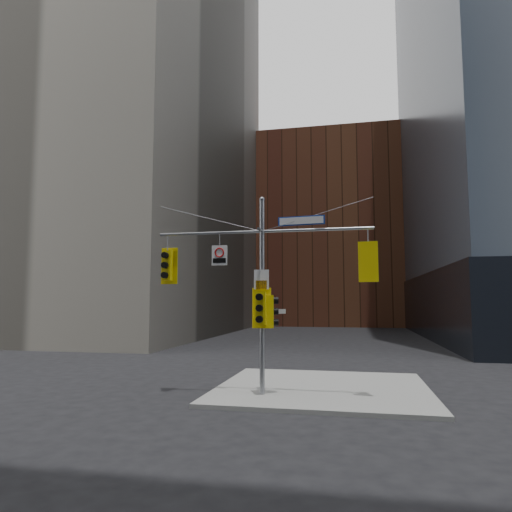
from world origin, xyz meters
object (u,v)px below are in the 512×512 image
at_px(traffic_light_east_arm, 369,262).
at_px(regulatory_sign_arm, 219,255).
at_px(traffic_light_west_arm, 167,266).
at_px(traffic_light_pole_front, 261,308).
at_px(signal_assembly, 262,274).
at_px(traffic_light_pole_side, 271,311).
at_px(street_sign_blade, 301,221).

height_order(traffic_light_east_arm, regulatory_sign_arm, regulatory_sign_arm).
height_order(traffic_light_west_arm, traffic_light_pole_front, traffic_light_west_arm).
xyz_separation_m(traffic_light_west_arm, traffic_light_east_arm, (7.48, -0.01, 0.00)).
relative_size(signal_assembly, traffic_light_pole_side, 6.81).
distance_m(traffic_light_east_arm, traffic_light_pole_front, 4.12).
bearing_deg(traffic_light_pole_front, traffic_light_west_arm, 175.46).
distance_m(signal_assembly, regulatory_sign_arm, 1.78).
height_order(traffic_light_west_arm, street_sign_blade, street_sign_blade).
distance_m(traffic_light_pole_front, street_sign_blade, 3.48).
distance_m(signal_assembly, street_sign_blade, 2.42).
bearing_deg(traffic_light_pole_front, traffic_light_pole_side, 40.64).
bearing_deg(traffic_light_pole_side, regulatory_sign_arm, 78.38).
distance_m(traffic_light_pole_side, street_sign_blade, 3.46).
relative_size(traffic_light_east_arm, traffic_light_pole_side, 1.20).
relative_size(traffic_light_east_arm, regulatory_sign_arm, 1.87).
xyz_separation_m(traffic_light_east_arm, street_sign_blade, (-2.34, 0.00, 1.55)).
bearing_deg(street_sign_blade, traffic_light_pole_front, -163.94).
distance_m(traffic_light_pole_side, regulatory_sign_arm, 2.86).
height_order(street_sign_blade, regulatory_sign_arm, street_sign_blade).
bearing_deg(signal_assembly, traffic_light_pole_front, -90.01).
xyz_separation_m(signal_assembly, traffic_light_east_arm, (3.79, 0.00, 0.38)).
bearing_deg(traffic_light_pole_front, street_sign_blade, 10.29).
height_order(signal_assembly, traffic_light_pole_side, signal_assembly).
bearing_deg(traffic_light_pole_side, traffic_light_east_arm, -103.04).
bearing_deg(signal_assembly, traffic_light_pole_side, 3.13).
bearing_deg(street_sign_blade, traffic_light_east_arm, 5.48).
bearing_deg(traffic_light_pole_front, traffic_light_east_arm, 3.81).
xyz_separation_m(traffic_light_pole_front, regulatory_sign_arm, (-1.62, 0.25, 1.97)).
height_order(traffic_light_pole_front, regulatory_sign_arm, regulatory_sign_arm).
xyz_separation_m(traffic_light_west_arm, regulatory_sign_arm, (2.08, -0.03, 0.37)).
bearing_deg(signal_assembly, traffic_light_east_arm, 0.00).
distance_m(signal_assembly, traffic_light_pole_front, 1.24).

